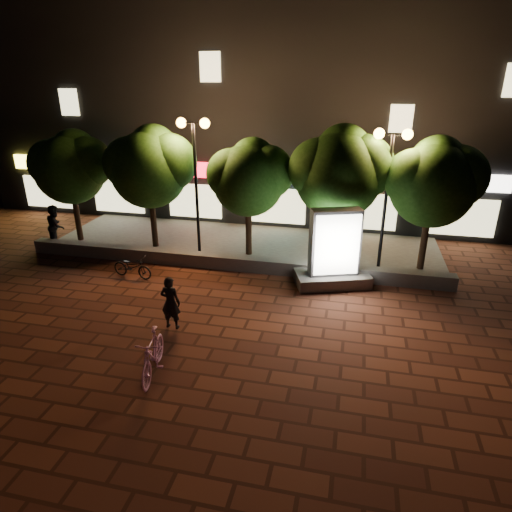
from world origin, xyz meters
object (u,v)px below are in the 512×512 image
(tree_far_left, at_px, (71,165))
(tree_right, at_px, (340,170))
(rider, at_px, (171,303))
(tree_far_right, at_px, (435,180))
(pedestrian, at_px, (56,226))
(ad_kiosk, at_px, (334,255))
(street_lamp_right, at_px, (390,164))
(scooter_parked, at_px, (132,267))
(tree_mid, at_px, (250,175))
(scooter_pink, at_px, (153,354))
(street_lamp_left, at_px, (194,152))
(tree_left, at_px, (150,165))

(tree_far_left, xyz_separation_m, tree_right, (10.80, 0.00, 0.27))
(tree_right, bearing_deg, rider, -125.93)
(tree_far_right, xyz_separation_m, pedestrian, (-14.47, -0.96, -2.41))
(tree_far_right, height_order, ad_kiosk, tree_far_right)
(street_lamp_right, distance_m, rider, 8.65)
(scooter_parked, bearing_deg, rider, -128.74)
(rider, distance_m, scooter_parked, 3.93)
(tree_mid, distance_m, tree_right, 3.32)
(tree_mid, xyz_separation_m, street_lamp_right, (4.95, -0.26, 0.68))
(tree_mid, height_order, pedestrian, tree_mid)
(tree_far_left, xyz_separation_m, ad_kiosk, (10.86, -1.96, -2.21))
(scooter_pink, bearing_deg, tree_far_left, 121.54)
(street_lamp_left, bearing_deg, tree_far_right, 1.76)
(tree_left, bearing_deg, rider, -62.03)
(tree_right, bearing_deg, tree_far_right, -0.00)
(tree_left, height_order, tree_right, tree_right)
(rider, bearing_deg, ad_kiosk, -136.43)
(ad_kiosk, bearing_deg, tree_far_right, 31.97)
(tree_far_left, bearing_deg, rider, -41.42)
(tree_far_right, xyz_separation_m, street_lamp_left, (-8.55, -0.26, 0.66))
(rider, bearing_deg, street_lamp_right, -135.04)
(tree_mid, distance_m, scooter_parked, 5.44)
(pedestrian, bearing_deg, tree_far_left, -49.70)
(tree_far_left, relative_size, tree_mid, 1.03)
(street_lamp_left, height_order, street_lamp_right, street_lamp_left)
(tree_far_left, distance_m, rider, 9.14)
(rider, distance_m, pedestrian, 8.57)
(tree_left, bearing_deg, street_lamp_right, -1.68)
(scooter_pink, bearing_deg, street_lamp_left, 91.52)
(street_lamp_right, relative_size, scooter_parked, 3.23)
(street_lamp_right, height_order, ad_kiosk, street_lamp_right)
(scooter_pink, relative_size, scooter_parked, 1.19)
(scooter_pink, bearing_deg, scooter_parked, 112.04)
(tree_far_left, bearing_deg, tree_right, 0.00)
(tree_far_left, relative_size, ad_kiosk, 1.69)
(tree_far_left, distance_m, scooter_pink, 10.91)
(tree_far_left, height_order, street_lamp_right, street_lamp_right)
(tree_far_right, bearing_deg, rider, -141.88)
(scooter_pink, relative_size, pedestrian, 1.05)
(tree_right, xyz_separation_m, rider, (-4.21, -5.81, -2.77))
(tree_mid, relative_size, rider, 2.85)
(tree_right, height_order, pedestrian, tree_right)
(scooter_pink, height_order, pedestrian, pedestrian)
(street_lamp_right, relative_size, pedestrian, 2.84)
(street_lamp_left, bearing_deg, tree_far_left, 177.24)
(tree_far_left, height_order, rider, tree_far_left)
(scooter_pink, bearing_deg, rider, 91.16)
(tree_far_left, distance_m, street_lamp_left, 5.50)
(street_lamp_right, bearing_deg, scooter_pink, -125.45)
(street_lamp_right, distance_m, scooter_pink, 9.96)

